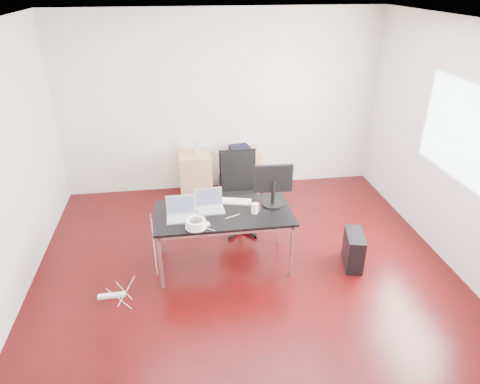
{
  "coord_description": "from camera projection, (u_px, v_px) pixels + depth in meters",
  "views": [
    {
      "loc": [
        -0.67,
        -4.0,
        3.21
      ],
      "look_at": [
        0.0,
        0.55,
        0.85
      ],
      "focal_mm": 32.0,
      "sensor_mm": 36.0,
      "label": 1
    }
  ],
  "objects": [
    {
      "name": "power_adapter",
      "position": [
        206.0,
        224.0,
        4.71
      ],
      "size": [
        0.08,
        0.08,
        0.03
      ],
      "primitive_type": "cube",
      "rotation": [
        0.0,
        0.0,
        0.24
      ],
      "color": "white",
      "rests_on": "desk"
    },
    {
      "name": "filing_cabinet_left",
      "position": [
        196.0,
        174.0,
        6.82
      ],
      "size": [
        0.5,
        0.5,
        0.7
      ],
      "primitive_type": "cube",
      "color": "tan",
      "rests_on": "ground"
    },
    {
      "name": "room_shell",
      "position": [
        251.0,
        168.0,
        4.44
      ],
      "size": [
        5.0,
        5.0,
        5.0
      ],
      "color": "#310506",
      "rests_on": "ground"
    },
    {
      "name": "office_chair",
      "position": [
        239.0,
        188.0,
        5.8
      ],
      "size": [
        0.48,
        0.5,
        1.08
      ],
      "rotation": [
        0.0,
        0.0,
        -0.0
      ],
      "color": "black",
      "rests_on": "ground"
    },
    {
      "name": "wastebasket",
      "position": [
        226.0,
        184.0,
        6.99
      ],
      "size": [
        0.26,
        0.26,
        0.28
      ],
      "primitive_type": "cylinder",
      "rotation": [
        0.0,
        0.0,
        0.08
      ],
      "color": "black",
      "rests_on": "ground"
    },
    {
      "name": "laptop_left",
      "position": [
        181.0,
        213.0,
        4.84
      ],
      "size": [
        0.33,
        0.26,
        0.23
      ],
      "rotation": [
        0.0,
        0.0,
        0.01
      ],
      "color": "silver",
      "rests_on": "desk"
    },
    {
      "name": "laptop_right",
      "position": [
        209.0,
        205.0,
        5.01
      ],
      "size": [
        0.35,
        0.27,
        0.23
      ],
      "rotation": [
        0.0,
        0.0,
        0.07
      ],
      "color": "silver",
      "rests_on": "desk"
    },
    {
      "name": "cup_brown",
      "position": [
        257.0,
        207.0,
        4.98
      ],
      "size": [
        0.09,
        0.09,
        0.1
      ],
      "primitive_type": "cylinder",
      "rotation": [
        0.0,
        0.0,
        -0.2
      ],
      "color": "#5A261F",
      "rests_on": "desk"
    },
    {
      "name": "desk",
      "position": [
        224.0,
        216.0,
        5.0
      ],
      "size": [
        1.6,
        0.8,
        0.73
      ],
      "color": "black",
      "rests_on": "ground"
    },
    {
      "name": "pc_tower",
      "position": [
        353.0,
        250.0,
        5.19
      ],
      "size": [
        0.3,
        0.48,
        0.44
      ],
      "primitive_type": "cube",
      "rotation": [
        0.0,
        0.0,
        -0.24
      ],
      "color": "black",
      "rests_on": "ground"
    },
    {
      "name": "speaker",
      "position": [
        197.0,
        148.0,
        6.65
      ],
      "size": [
        0.09,
        0.08,
        0.18
      ],
      "primitive_type": "cube",
      "rotation": [
        0.0,
        0.0,
        -0.05
      ],
      "color": "#9E9E9E",
      "rests_on": "filing_cabinet_left"
    },
    {
      "name": "monitor",
      "position": [
        273.0,
        183.0,
        5.02
      ],
      "size": [
        0.45,
        0.26,
        0.51
      ],
      "rotation": [
        0.0,
        0.0,
        -0.05
      ],
      "color": "black",
      "rests_on": "desk"
    },
    {
      "name": "keyboard",
      "position": [
        233.0,
        201.0,
        5.19
      ],
      "size": [
        0.46,
        0.25,
        0.02
      ],
      "primitive_type": "cube",
      "rotation": [
        0.0,
        0.0,
        -0.26
      ],
      "color": "white",
      "rests_on": "desk"
    },
    {
      "name": "cable_coil",
      "position": [
        196.0,
        224.0,
        4.64
      ],
      "size": [
        0.24,
        0.24,
        0.11
      ],
      "rotation": [
        0.0,
        0.0,
        0.28
      ],
      "color": "white",
      "rests_on": "desk"
    },
    {
      "name": "navy_garment",
      "position": [
        240.0,
        149.0,
        6.73
      ],
      "size": [
        0.34,
        0.29,
        0.09
      ],
      "primitive_type": "cube",
      "rotation": [
        0.0,
        0.0,
        0.2
      ],
      "color": "black",
      "rests_on": "filing_cabinet_right"
    },
    {
      "name": "cup_white",
      "position": [
        255.0,
        208.0,
        4.94
      ],
      "size": [
        0.08,
        0.08,
        0.12
      ],
      "primitive_type": "cylinder",
      "rotation": [
        0.0,
        0.0,
        -0.01
      ],
      "color": "white",
      "rests_on": "desk"
    },
    {
      "name": "power_strip",
      "position": [
        112.0,
        295.0,
        4.75
      ],
      "size": [
        0.3,
        0.07,
        0.04
      ],
      "primitive_type": "cube",
      "rotation": [
        0.0,
        0.0,
        0.03
      ],
      "color": "white",
      "rests_on": "ground"
    },
    {
      "name": "filing_cabinet_right",
      "position": [
        243.0,
        171.0,
        6.92
      ],
      "size": [
        0.5,
        0.5,
        0.7
      ],
      "primitive_type": "cube",
      "color": "tan",
      "rests_on": "ground"
    }
  ]
}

